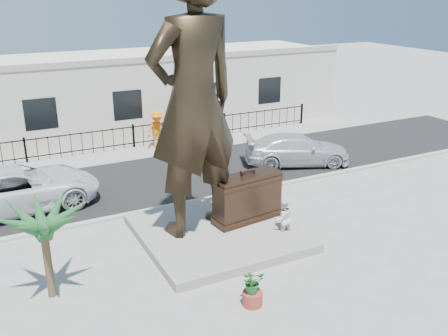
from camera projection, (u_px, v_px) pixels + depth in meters
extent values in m
plane|color=#9E9991|center=(252.00, 252.00, 16.38)|extent=(100.00, 100.00, 0.00)
cube|color=black|center=(165.00, 175.00, 23.08)|extent=(40.00, 7.00, 0.01)
cube|color=#A5A399|center=(196.00, 201.00, 20.13)|extent=(40.00, 0.25, 0.12)
cube|color=#9E9991|center=(139.00, 151.00, 26.43)|extent=(40.00, 2.50, 0.02)
cube|color=gray|center=(218.00, 232.00, 17.37)|extent=(5.20, 5.20, 0.30)
cube|color=black|center=(134.00, 137.00, 26.90)|extent=(22.00, 0.10, 1.20)
cube|color=silver|center=(111.00, 94.00, 29.88)|extent=(28.00, 7.00, 4.40)
imported|color=black|center=(193.00, 102.00, 15.85)|extent=(3.58, 2.67, 8.95)
cube|color=#332115|center=(247.00, 198.00, 17.67)|extent=(2.56, 1.08, 1.75)
imported|color=white|center=(283.00, 218.00, 17.12)|extent=(0.72, 0.57, 1.44)
imported|color=silver|center=(17.00, 189.00, 19.25)|extent=(6.45, 3.39, 1.73)
imported|color=#B7B9BC|center=(297.00, 149.00, 24.30)|extent=(5.51, 3.81, 1.48)
imported|color=orange|center=(157.00, 129.00, 26.73)|extent=(1.44, 1.04, 2.01)
cylinder|color=#9A3728|center=(252.00, 298.00, 13.61)|extent=(0.56, 0.56, 0.40)
imported|color=#206326|center=(253.00, 282.00, 13.43)|extent=(0.62, 0.54, 0.66)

